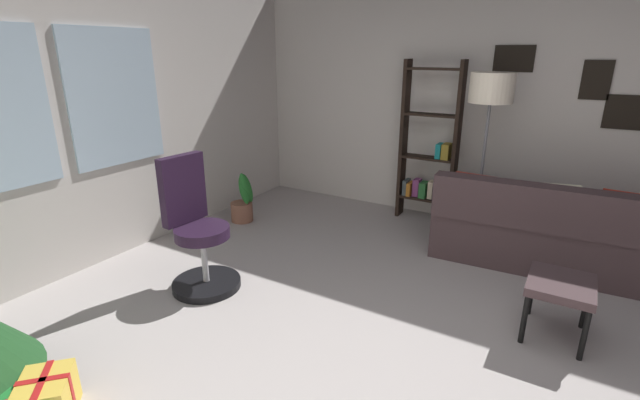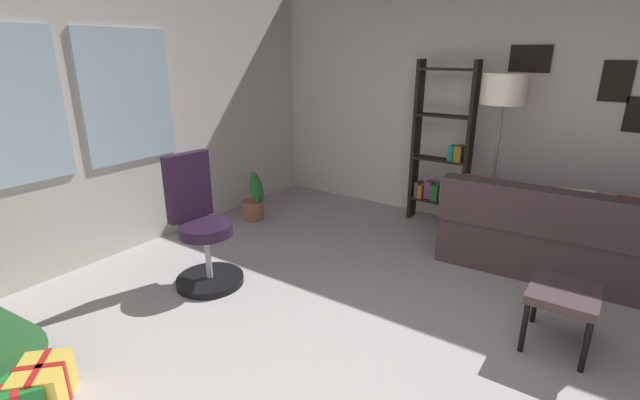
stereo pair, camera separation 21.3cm
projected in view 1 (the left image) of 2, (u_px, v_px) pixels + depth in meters
The scene contains 10 objects.
ground_plane at pixel (425, 361), 2.89m from camera, with size 5.21×6.07×0.10m, color #ACA4A1.
wall_back_with_windows at pixel (98, 114), 3.92m from camera, with size 5.21×0.12×2.68m.
wall_right_with_frames at pixel (516, 105), 4.60m from camera, with size 0.12×6.07×2.68m.
couch at pixel (562, 230), 4.10m from camera, with size 1.68×2.01×0.82m.
footstool at pixel (560, 289), 2.96m from camera, with size 0.46×0.41×0.42m.
gift_box_gold at pixel (47, 399), 2.34m from camera, with size 0.39×0.39×0.26m.
office_chair at pixel (198, 237), 3.59m from camera, with size 0.56×0.56×1.10m.
bookshelf at pixel (429, 153), 4.95m from camera, with size 0.18×0.64×1.79m.
floor_lamp at pixel (491, 98), 4.18m from camera, with size 0.41×0.41×1.69m.
potted_plant at pixel (244, 202), 5.05m from camera, with size 0.25×0.28×0.61m.
Camera 1 is at (-2.41, -0.63, 1.88)m, focal length 24.79 mm.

